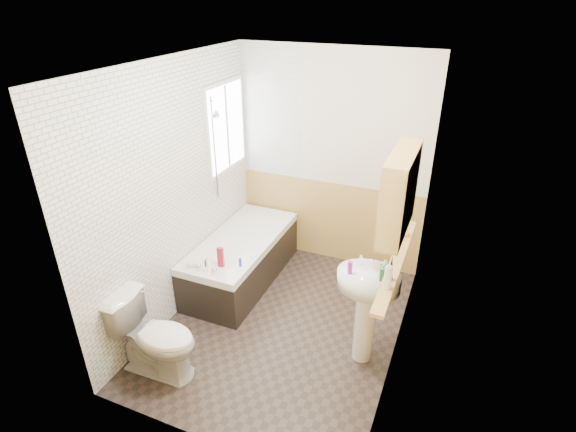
# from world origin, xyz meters

# --- Properties ---
(floor) EXTENTS (2.80, 2.80, 0.00)m
(floor) POSITION_xyz_m (0.00, 0.00, 0.00)
(floor) COLOR #2B231E
(floor) RESTS_ON ground
(ceiling) EXTENTS (2.80, 2.80, 0.00)m
(ceiling) POSITION_xyz_m (0.00, 0.00, 2.50)
(ceiling) COLOR white
(ceiling) RESTS_ON ground
(wall_back) EXTENTS (2.20, 0.02, 2.50)m
(wall_back) POSITION_xyz_m (0.00, 1.41, 1.25)
(wall_back) COLOR beige
(wall_back) RESTS_ON ground
(wall_front) EXTENTS (2.20, 0.02, 2.50)m
(wall_front) POSITION_xyz_m (0.00, -1.41, 1.25)
(wall_front) COLOR beige
(wall_front) RESTS_ON ground
(wall_left) EXTENTS (0.02, 2.80, 2.50)m
(wall_left) POSITION_xyz_m (-1.11, 0.00, 1.25)
(wall_left) COLOR beige
(wall_left) RESTS_ON ground
(wall_right) EXTENTS (0.02, 2.80, 2.50)m
(wall_right) POSITION_xyz_m (1.11, 0.00, 1.25)
(wall_right) COLOR beige
(wall_right) RESTS_ON ground
(wainscot_right) EXTENTS (0.01, 2.80, 1.00)m
(wainscot_right) POSITION_xyz_m (1.09, 0.00, 0.50)
(wainscot_right) COLOR tan
(wainscot_right) RESTS_ON wall_right
(wainscot_front) EXTENTS (2.20, 0.01, 1.00)m
(wainscot_front) POSITION_xyz_m (0.00, -1.39, 0.50)
(wainscot_front) COLOR tan
(wainscot_front) RESTS_ON wall_front
(wainscot_back) EXTENTS (2.20, 0.01, 1.00)m
(wainscot_back) POSITION_xyz_m (0.00, 1.39, 0.50)
(wainscot_back) COLOR tan
(wainscot_back) RESTS_ON wall_back
(tile_cladding_left) EXTENTS (0.01, 2.80, 2.50)m
(tile_cladding_left) POSITION_xyz_m (-1.09, 0.00, 1.25)
(tile_cladding_left) COLOR white
(tile_cladding_left) RESTS_ON wall_left
(tile_return_back) EXTENTS (0.75, 0.01, 1.50)m
(tile_return_back) POSITION_xyz_m (-0.73, 1.39, 1.75)
(tile_return_back) COLOR white
(tile_return_back) RESTS_ON wall_back
(window) EXTENTS (0.03, 0.79, 0.99)m
(window) POSITION_xyz_m (-1.06, 0.95, 1.65)
(window) COLOR white
(window) RESTS_ON wall_left
(bathtub) EXTENTS (0.70, 1.61, 0.68)m
(bathtub) POSITION_xyz_m (-0.73, 0.54, 0.28)
(bathtub) COLOR black
(bathtub) RESTS_ON floor
(shower_riser) EXTENTS (0.10, 0.07, 1.11)m
(shower_riser) POSITION_xyz_m (-1.04, 0.65, 1.59)
(shower_riser) COLOR silver
(shower_riser) RESTS_ON wall_left
(toilet) EXTENTS (0.77, 0.44, 0.74)m
(toilet) POSITION_xyz_m (-0.76, -0.96, 0.37)
(toilet) COLOR white
(toilet) RESTS_ON floor
(sink) EXTENTS (0.53, 0.43, 1.03)m
(sink) POSITION_xyz_m (0.84, -0.12, 0.65)
(sink) COLOR white
(sink) RESTS_ON floor
(pine_shelf) EXTENTS (0.10, 1.45, 0.03)m
(pine_shelf) POSITION_xyz_m (1.04, -0.08, 1.05)
(pine_shelf) COLOR tan
(pine_shelf) RESTS_ON wall_right
(medicine_cabinet) EXTENTS (0.17, 0.68, 0.61)m
(medicine_cabinet) POSITION_xyz_m (1.01, -0.23, 1.71)
(medicine_cabinet) COLOR tan
(medicine_cabinet) RESTS_ON wall_right
(foam_can) EXTENTS (0.06, 0.06, 0.18)m
(foam_can) POSITION_xyz_m (1.04, -0.48, 1.16)
(foam_can) COLOR silver
(foam_can) RESTS_ON pine_shelf
(green_bottle) EXTENTS (0.05, 0.05, 0.21)m
(green_bottle) POSITION_xyz_m (1.04, -0.37, 1.18)
(green_bottle) COLOR black
(green_bottle) RESTS_ON pine_shelf
(black_jar) EXTENTS (0.07, 0.07, 0.04)m
(black_jar) POSITION_xyz_m (1.04, 0.34, 1.09)
(black_jar) COLOR orange
(black_jar) RESTS_ON pine_shelf
(soap_bottle) EXTENTS (0.12, 0.19, 0.08)m
(soap_bottle) POSITION_xyz_m (0.97, -0.16, 0.96)
(soap_bottle) COLOR #388447
(soap_bottle) RESTS_ON sink
(clear_bottle) EXTENTS (0.05, 0.05, 0.11)m
(clear_bottle) POSITION_xyz_m (0.69, -0.19, 0.97)
(clear_bottle) COLOR purple
(clear_bottle) RESTS_ON sink
(blue_gel) EXTENTS (0.06, 0.04, 0.21)m
(blue_gel) POSITION_xyz_m (-0.65, -0.02, 0.65)
(blue_gel) COLOR maroon
(blue_gel) RESTS_ON bathtub
(cream_jar) EXTENTS (0.11, 0.11, 0.05)m
(cream_jar) POSITION_xyz_m (-0.92, -0.15, 0.57)
(cream_jar) COLOR silver
(cream_jar) RESTS_ON bathtub
(orange_bottle) EXTENTS (0.03, 0.03, 0.09)m
(orange_bottle) POSITION_xyz_m (-0.47, 0.05, 0.59)
(orange_bottle) COLOR #19339E
(orange_bottle) RESTS_ON bathtub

